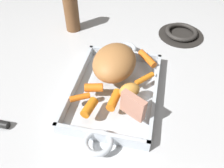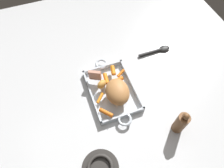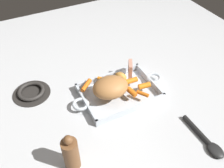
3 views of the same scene
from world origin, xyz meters
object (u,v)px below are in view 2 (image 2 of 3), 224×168
Objects in this scene: roast_slice_thick at (95,75)px; baby_carrot_long at (113,70)px; baby_carrot_center_right at (106,113)px; baby_carrot_center_left at (106,79)px; serving_spoon at (158,50)px; stove_burner_rear at (100,168)px; pork_roast at (117,92)px; roasting_dish at (112,91)px; potato_near_roast at (102,84)px; baby_carrot_northeast at (119,80)px; baby_carrot_southeast at (100,98)px; baby_carrot_southwest at (121,73)px; pepper_mill at (181,123)px.

baby_carrot_long is (0.01, -0.10, -0.02)m from roast_slice_thick.
baby_carrot_center_right is (-0.22, 0.12, -0.00)m from baby_carrot_long.
baby_carrot_center_left is 0.39m from serving_spoon.
baby_carrot_long reaches higher than stove_burner_rear.
stove_burner_rear is 0.74m from serving_spoon.
pork_roast is 0.35m from stove_burner_rear.
stove_burner_rear is at bearing 152.30° from roasting_dish.
potato_near_roast is at bearing -19.72° from stove_burner_rear.
roast_slice_thick is 1.16× the size of potato_near_roast.
roast_slice_thick is 1.35× the size of baby_carrot_northeast.
baby_carrot_southeast is at bearing 82.01° from pork_roast.
serving_spoon is (0.14, -0.31, -0.04)m from baby_carrot_northeast.
baby_carrot_northeast is at bearing -116.56° from roast_slice_thick.
baby_carrot_southeast is 0.29× the size of serving_spoon.
pork_roast is 0.09m from baby_carrot_southeast.
baby_carrot_center_right is at bearing 161.07° from baby_carrot_center_left.
baby_carrot_southwest reaches higher than roasting_dish.
serving_spoon is at bearing -66.07° from baby_carrot_northeast.
baby_carrot_long is (0.15, -0.03, -0.03)m from pork_roast.
stove_burner_rear is at bearing 157.49° from baby_carrot_center_left.
pork_roast is 3.12× the size of baby_carrot_northeast.
baby_carrot_southeast reaches higher than serving_spoon.
stove_burner_rear is 1.01× the size of pepper_mill.
potato_near_roast is (0.03, 0.05, 0.04)m from roasting_dish.
baby_carrot_northeast reaches higher than baby_carrot_southeast.
potato_near_roast is 0.42m from pepper_mill.
baby_carrot_northeast is 0.37m from pepper_mill.
pepper_mill is at bearing -139.33° from pork_roast.
roast_slice_thick is at bearing 35.46° from roasting_dish.
pork_roast is 0.15m from baby_carrot_long.
baby_carrot_northeast is at bearing -25.56° from pork_roast.
baby_carrot_center_right is 0.44× the size of stove_burner_rear.
baby_carrot_center_left is at bearing 94.91° from baby_carrot_southwest.
baby_carrot_southeast and baby_carrot_southwest have the same top height.
pepper_mill reaches higher than potato_near_roast.
baby_carrot_southwest reaches higher than stove_burner_rear.
pork_roast reaches higher than baby_carrot_southeast.
pork_roast is 2.49× the size of baby_carrot_southeast.
baby_carrot_southeast is 0.48m from serving_spoon.
roast_slice_thick is 0.31× the size of serving_spoon.
baby_carrot_southeast is at bearing 114.63° from roasting_dish.
baby_carrot_long is 0.11m from potato_near_roast.
baby_carrot_long is 1.01× the size of baby_carrot_southwest.
baby_carrot_long is at bearing -83.88° from roast_slice_thick.
roast_slice_thick is 1.07× the size of baby_carrot_southeast.
baby_carrot_long reaches higher than serving_spoon.
baby_carrot_northeast is 0.80× the size of baby_carrot_southeast.
baby_carrot_center_left is at bearing -22.51° from stove_burner_rear.
roasting_dish is at bearing 123.37° from baby_carrot_northeast.
pork_roast reaches higher than serving_spoon.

